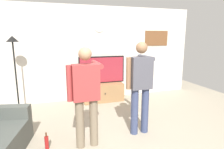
% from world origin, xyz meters
% --- Properties ---
extents(back_wall, '(6.40, 0.10, 2.70)m').
position_xyz_m(back_wall, '(0.00, 2.95, 1.35)').
color(back_wall, silver).
rests_on(back_wall, ground_plane).
extents(tv_stand, '(1.15, 0.58, 0.52)m').
position_xyz_m(tv_stand, '(0.23, 2.60, 0.26)').
color(tv_stand, '#997047').
rests_on(tv_stand, ground_plane).
extents(television, '(1.32, 0.07, 0.77)m').
position_xyz_m(television, '(0.23, 2.65, 0.90)').
color(television, black).
rests_on(television, tv_stand).
extents(wall_clock, '(0.25, 0.03, 0.25)m').
position_xyz_m(wall_clock, '(0.23, 2.89, 2.09)').
color(wall_clock, white).
extents(framed_picture, '(0.80, 0.04, 0.46)m').
position_xyz_m(framed_picture, '(2.10, 2.90, 1.78)').
color(framed_picture, brown).
extents(floor_lamp, '(0.32, 0.32, 1.86)m').
position_xyz_m(floor_lamp, '(-1.97, 2.42, 1.33)').
color(floor_lamp, black).
rests_on(floor_lamp, ground_plane).
extents(person_standing_nearer_lamp, '(0.61, 0.78, 1.68)m').
position_xyz_m(person_standing_nearer_lamp, '(-0.63, 0.41, 0.95)').
color(person_standing_nearer_lamp, '#7A6B56').
rests_on(person_standing_nearer_lamp, ground_plane).
extents(person_standing_nearer_couch, '(0.58, 0.78, 1.75)m').
position_xyz_m(person_standing_nearer_couch, '(0.41, 0.56, 0.99)').
color(person_standing_nearer_couch, '#384266').
rests_on(person_standing_nearer_couch, ground_plane).
extents(beverage_bottle, '(0.07, 0.07, 0.30)m').
position_xyz_m(beverage_bottle, '(-1.29, 0.50, 0.12)').
color(beverage_bottle, maroon).
rests_on(beverage_bottle, ground_plane).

